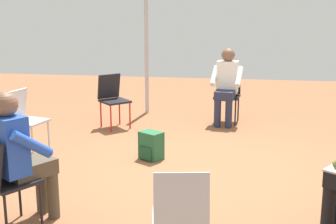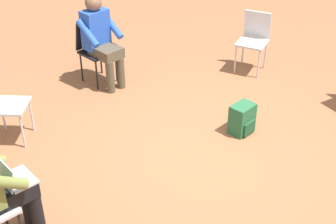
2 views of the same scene
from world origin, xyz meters
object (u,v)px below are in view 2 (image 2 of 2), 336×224
chair_north (254,37)px  chair_northwest (94,47)px  person_in_blue (100,37)px  chair_west (1,101)px  backpack_near_laptop_user (242,120)px

chair_north → chair_northwest: 2.26m
chair_northwest → person_in_blue: size_ratio=0.69×
chair_west → chair_north: bearing=123.0°
chair_north → chair_northwest: bearing=34.6°
chair_northwest → chair_west: same height
backpack_near_laptop_user → chair_west: bearing=-164.8°
chair_northwest → backpack_near_laptop_user: 2.31m
chair_west → backpack_near_laptop_user: (2.60, 0.70, -0.34)m
chair_west → backpack_near_laptop_user: 2.71m
chair_west → person_in_blue: person_in_blue is taller
chair_north → chair_west: (-2.60, -2.40, 0.00)m
chair_northwest → backpack_near_laptop_user: chair_northwest is taller
chair_north → chair_west: 3.54m
chair_west → backpack_near_laptop_user: bearing=95.4°
chair_north → chair_west: size_ratio=1.00×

